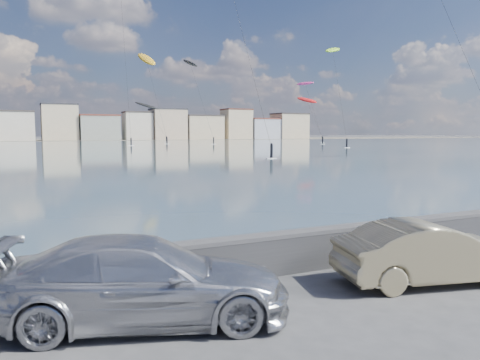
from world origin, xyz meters
name	(u,v)px	position (x,y,z in m)	size (l,w,h in m)	color
ground	(286,326)	(0.00, 0.00, 0.00)	(700.00, 700.00, 0.00)	#333335
bay_water	(41,149)	(0.00, 91.50, 0.01)	(500.00, 177.00, 0.00)	#3B575F
far_shore_strip	(28,140)	(0.00, 200.00, 0.01)	(500.00, 60.00, 0.00)	#4C473D
seawall	(225,257)	(0.00, 2.70, 0.58)	(400.00, 0.36, 1.08)	#28282B
far_buildings	(32,125)	(1.31, 186.00, 6.03)	(240.79, 13.26, 14.60)	beige
car_silver	(143,280)	(-2.24, 1.30, 0.77)	(2.16, 5.32, 1.54)	#B6B7BD
car_champagne	(429,252)	(4.21, 0.67, 0.70)	(1.49, 4.28, 1.41)	tan
kitesurfer_0	(307,101)	(72.62, 108.85, 12.35)	(3.93, 14.48, 14.15)	red
kitesurfer_1	(147,106)	(36.35, 151.52, 11.99)	(8.56, 15.13, 13.98)	black
kitesurfer_2	(190,64)	(43.04, 126.26, 23.34)	(3.42, 20.69, 25.88)	black
kitesurfer_14	(333,52)	(60.69, 80.74, 21.23)	(7.79, 11.15, 23.09)	#8CD826
kitesurfer_15	(147,60)	(30.23, 127.20, 23.77)	(6.28, 13.72, 26.94)	#BF8C19
kitesurfer_16	(305,84)	(85.52, 129.53, 19.48)	(4.84, 18.61, 20.69)	#E5338C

